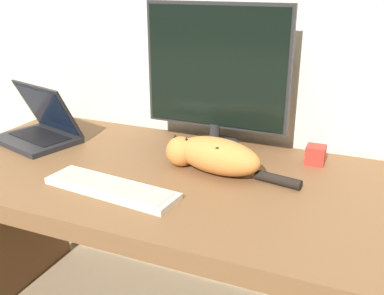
% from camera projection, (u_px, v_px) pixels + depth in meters
% --- Properties ---
extents(desk, '(1.72, 0.79, 0.72)m').
position_uv_depth(desk, '(181.00, 212.00, 1.52)').
color(desk, brown).
rests_on(desk, ground_plane).
extents(monitor, '(0.54, 0.19, 0.53)m').
position_uv_depth(monitor, '(216.00, 76.00, 1.61)').
color(monitor, '#282828').
rests_on(monitor, desk).
extents(laptop, '(0.35, 0.31, 0.23)m').
position_uv_depth(laptop, '(40.00, 130.00, 1.76)').
color(laptop, '#232326').
rests_on(laptop, desk).
extents(external_keyboard, '(0.44, 0.16, 0.02)m').
position_uv_depth(external_keyboard, '(111.00, 188.00, 1.35)').
color(external_keyboard, beige).
rests_on(external_keyboard, desk).
extents(cat, '(0.47, 0.19, 0.12)m').
position_uv_depth(cat, '(213.00, 155.00, 1.47)').
color(cat, '#C67A38').
rests_on(cat, desk).
extents(small_toy, '(0.06, 0.06, 0.06)m').
position_uv_depth(small_toy, '(316.00, 155.00, 1.55)').
color(small_toy, red).
rests_on(small_toy, desk).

